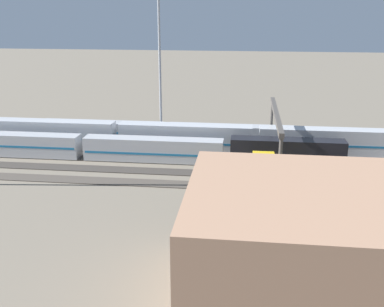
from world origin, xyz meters
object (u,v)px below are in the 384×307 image
at_px(train_on_track_1, 255,141).
at_px(train_on_track_4, 282,175).
at_px(train_on_track_0, 165,134).
at_px(train_on_track_2, 140,148).
at_px(light_mast_0, 159,43).
at_px(signal_gantry, 276,121).

distance_m(train_on_track_1, train_on_track_4, 15.42).
bearing_deg(train_on_track_4, train_on_track_0, -44.94).
height_order(train_on_track_1, train_on_track_4, same).
height_order(train_on_track_0, train_on_track_2, train_on_track_2).
bearing_deg(train_on_track_2, train_on_track_1, -165.22).
relative_size(train_on_track_1, light_mast_0, 3.30).
xyz_separation_m(train_on_track_1, train_on_track_2, (18.94, 5.00, -0.51)).
bearing_deg(train_on_track_0, train_on_track_2, 76.26).
bearing_deg(train_on_track_4, light_mast_0, -46.74).
height_order(train_on_track_4, train_on_track_2, train_on_track_4).
relative_size(train_on_track_1, train_on_track_2, 1.44).
bearing_deg(light_mast_0, train_on_track_2, 84.72).
bearing_deg(light_mast_0, train_on_track_4, 133.26).
height_order(train_on_track_2, signal_gantry, signal_gantry).
distance_m(light_mast_0, signal_gantry, 26.57).
distance_m(train_on_track_4, signal_gantry, 11.32).
relative_size(train_on_track_0, train_on_track_2, 0.71).
bearing_deg(train_on_track_4, train_on_track_2, -23.98).
xyz_separation_m(train_on_track_0, light_mast_0, (1.28, -2.65, 16.26)).
distance_m(train_on_track_1, light_mast_0, 24.90).
bearing_deg(train_on_track_1, train_on_track_2, 14.78).
bearing_deg(train_on_track_1, light_mast_0, -23.29).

